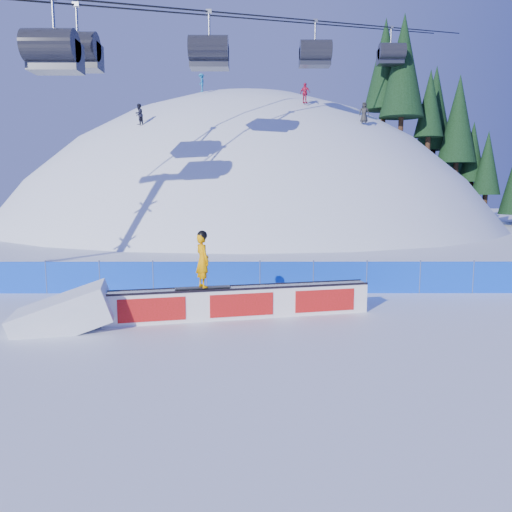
{
  "coord_description": "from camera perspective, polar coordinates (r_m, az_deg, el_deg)",
  "views": [
    {
      "loc": [
        0.8,
        -13.87,
        3.95
      ],
      "look_at": [
        0.85,
        3.09,
        1.61
      ],
      "focal_mm": 35.0,
      "sensor_mm": 36.0,
      "label": 1
    }
  ],
  "objects": [
    {
      "name": "ground",
      "position": [
        14.44,
        -3.36,
        -8.03
      ],
      "size": [
        160.0,
        160.0,
        0.0
      ],
      "primitive_type": "plane",
      "color": "white",
      "rests_on": "ground"
    },
    {
      "name": "distant_skiers",
      "position": [
        44.72,
        -1.78,
        17.57
      ],
      "size": [
        19.09,
        8.79,
        5.62
      ],
      "color": "black",
      "rests_on": "ground"
    },
    {
      "name": "snowboarder",
      "position": [
        14.82,
        -6.13,
        -0.45
      ],
      "size": [
        1.67,
        0.7,
        1.72
      ],
      "rotation": [
        0.0,
        0.0,
        2.11
      ],
      "color": "black",
      "rests_on": "rail_box"
    },
    {
      "name": "rail_box",
      "position": [
        15.24,
        -1.82,
        -5.31
      ],
      "size": [
        8.04,
        2.35,
        0.97
      ],
      "rotation": [
        0.0,
        0.0,
        0.22
      ],
      "color": "white",
      "rests_on": "ground"
    },
    {
      "name": "snow_ramp",
      "position": [
        15.25,
        -21.05,
        -7.69
      ],
      "size": [
        3.1,
        2.31,
        1.73
      ],
      "primitive_type": null,
      "rotation": [
        0.0,
        -0.31,
        0.22
      ],
      "color": "white",
      "rests_on": "ground"
    },
    {
      "name": "snow_hill",
      "position": [
        60.03,
        -0.94,
        -13.59
      ],
      "size": [
        64.0,
        64.0,
        64.0
      ],
      "color": "silver",
      "rests_on": "ground"
    },
    {
      "name": "safety_fence",
      "position": [
        18.69,
        -2.61,
        -2.47
      ],
      "size": [
        22.05,
        0.05,
        1.3
      ],
      "color": "blue",
      "rests_on": "ground"
    },
    {
      "name": "treeline",
      "position": [
        58.84,
        20.41,
        14.19
      ],
      "size": [
        18.8,
        12.56,
        21.27
      ],
      "color": "#352115",
      "rests_on": "ground"
    },
    {
      "name": "chairlift",
      "position": [
        43.51,
        5.57,
        25.12
      ],
      "size": [
        40.8,
        41.7,
        22.0
      ],
      "color": "gray",
      "rests_on": "ground"
    }
  ]
}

